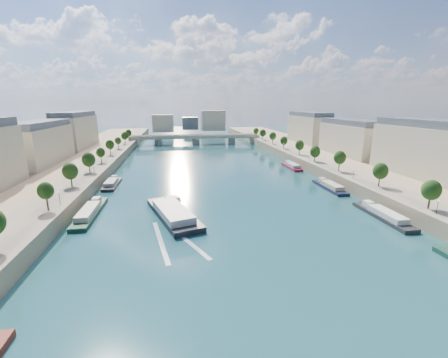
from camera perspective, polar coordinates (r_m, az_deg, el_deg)
name	(u,v)px	position (r m, az deg, el deg)	size (l,w,h in m)	color
ground	(219,187)	(128.09, -1.00, -1.52)	(700.00, 700.00, 0.00)	#0C2937
quay_left	(36,189)	(137.50, -32.23, -1.59)	(44.00, 520.00, 5.00)	#9E8460
quay_right	(372,175)	(154.73, 26.42, 0.68)	(44.00, 520.00, 5.00)	#9E8460
pave_left	(76,181)	(131.68, -26.38, -0.32)	(14.00, 520.00, 0.10)	gray
pave_right	(343,171)	(146.03, 21.73, 1.46)	(14.00, 520.00, 0.10)	gray
trees_left	(81,166)	(131.85, -25.56, 2.21)	(4.80, 268.80, 8.26)	#382B1E
trees_right	(329,155)	(152.57, 19.37, 4.26)	(4.80, 268.80, 8.26)	#382B1E
lamps_left	(79,180)	(120.45, -25.82, -0.17)	(0.36, 200.36, 4.28)	black
lamps_right	(329,163)	(147.53, 19.34, 2.88)	(0.36, 200.36, 4.28)	black
buildings_left	(9,149)	(151.20, -35.75, 4.60)	(16.00, 226.00, 23.20)	#BAAD8F
buildings_right	(384,141)	(169.72, 28.22, 6.36)	(16.00, 226.00, 23.20)	#BAAD8F
skyline	(194,122)	(342.78, -5.82, 10.79)	(79.00, 42.00, 22.00)	#BAAD8F
bridge	(196,138)	(264.81, -5.40, 7.73)	(112.00, 12.00, 8.15)	#C1B79E
tour_barge	(173,213)	(95.76, -9.68, -6.44)	(18.28, 33.42, 4.36)	black
wake	(173,240)	(81.06, -9.68, -11.37)	(15.17, 25.80, 0.04)	silver
moored_barges_left	(51,262)	(78.05, -30.02, -13.59)	(5.00, 157.06, 3.60)	#1A1939
moored_barges_right	(383,216)	(106.10, 28.08, -6.17)	(5.00, 169.72, 3.60)	black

